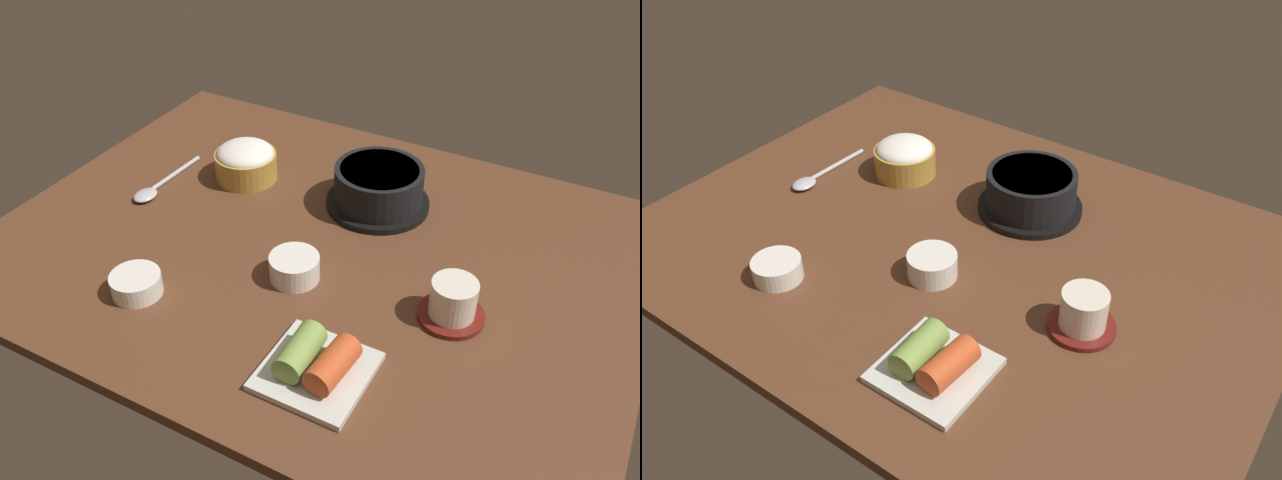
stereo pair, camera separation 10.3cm
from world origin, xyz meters
TOP-DOWN VIEW (x-y plane):
  - dining_table at (0.00, 0.00)cm, footprint 100.00×76.00cm
  - stone_pot at (4.13, 14.89)cm, footprint 17.69×17.69cm
  - rice_bowl at (-20.64, 11.84)cm, footprint 11.16×11.16cm
  - tea_cup_with_saucer at (24.58, -5.56)cm, footprint 9.39×9.39cm
  - banchan_cup_center at (1.17, -8.45)cm, footprint 7.54×7.54cm
  - kimchi_plate at (13.09, -23.58)cm, footprint 13.27×13.27cm
  - side_bowl_near at (-17.24, -22.18)cm, footprint 7.41×7.41cm
  - spoon at (-32.43, -0.01)cm, footprint 3.60×17.61cm

SIDE VIEW (x-z plane):
  - dining_table at x=0.00cm, z-range 0.00..2.00cm
  - spoon at x=-32.43cm, z-range 1.94..3.29cm
  - side_bowl_near at x=-17.24cm, z-range 2.12..5.32cm
  - kimchi_plate at x=13.09cm, z-range 1.47..6.40cm
  - banchan_cup_center at x=1.17cm, z-range 2.13..5.98cm
  - tea_cup_with_saucer at x=24.58cm, z-range 1.78..7.97cm
  - rice_bowl at x=-20.64cm, z-range 2.01..8.92cm
  - stone_pot at x=4.13cm, z-range 2.03..9.35cm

